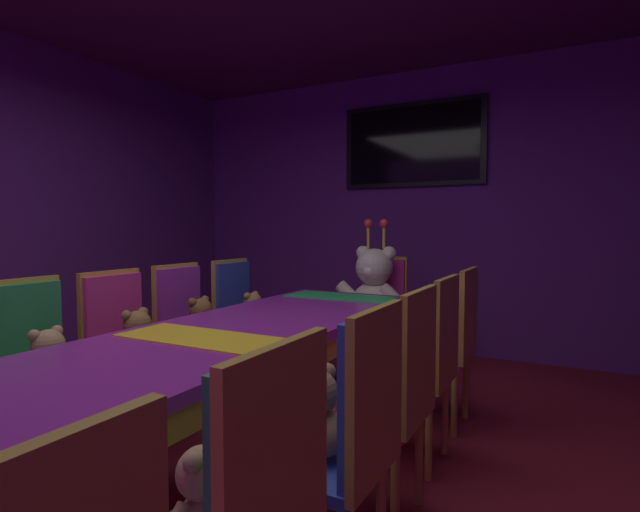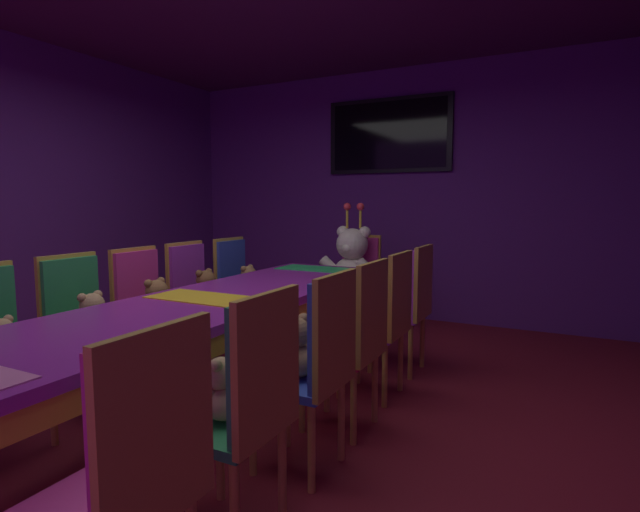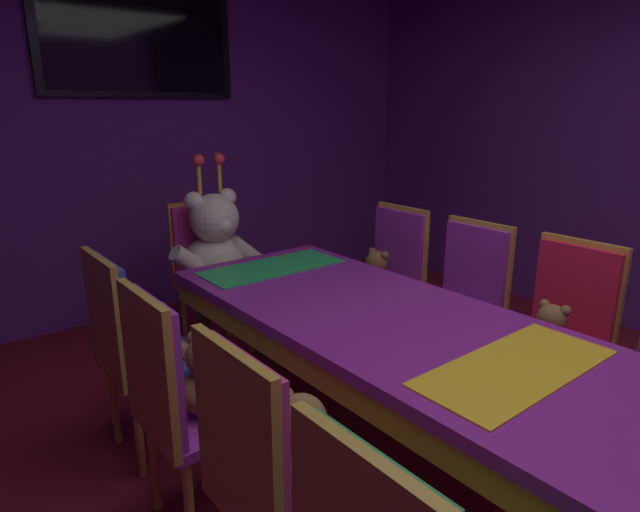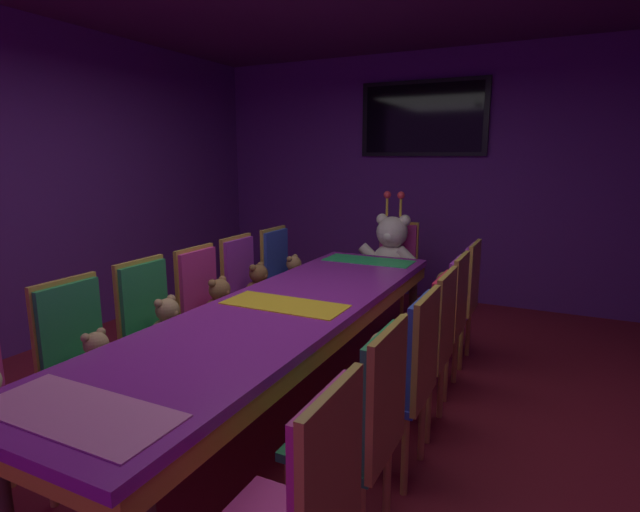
{
  "view_description": "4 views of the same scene",
  "coord_description": "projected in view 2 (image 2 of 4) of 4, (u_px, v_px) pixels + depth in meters",
  "views": [
    {
      "loc": [
        1.5,
        -1.68,
        1.24
      ],
      "look_at": [
        0.02,
        1.11,
        1.05
      ],
      "focal_mm": 27.71,
      "sensor_mm": 36.0,
      "label": 1
    },
    {
      "loc": [
        1.91,
        -2.29,
        1.31
      ],
      "look_at": [
        0.07,
        1.3,
        0.87
      ],
      "focal_mm": 27.98,
      "sensor_mm": 36.0,
      "label": 2
    },
    {
      "loc": [
        -1.51,
        -0.84,
        1.58
      ],
      "look_at": [
        -0.01,
        1.04,
        0.9
      ],
      "focal_mm": 29.86,
      "sensor_mm": 36.0,
      "label": 3
    },
    {
      "loc": [
        1.49,
        -2.55,
        1.63
      ],
      "look_at": [
        -0.2,
        0.9,
        0.87
      ],
      "focal_mm": 27.99,
      "sensor_mm": 36.0,
      "label": 4
    }
  ],
  "objects": [
    {
      "name": "teddy_left_2",
      "position": [
        93.0,
        320.0,
        3.07
      ],
      "size": [
        0.25,
        0.32,
        0.3
      ],
      "color": "tan",
      "rests_on": "chair_left_2"
    },
    {
      "name": "teddy_right_2",
      "position": [
        294.0,
        351.0,
        2.42
      ],
      "size": [
        0.25,
        0.33,
        0.31
      ],
      "rotation": [
        0.0,
        0.0,
        3.14
      ],
      "color": "#9E7247",
      "rests_on": "chair_right_2"
    },
    {
      "name": "wall_back",
      "position": [
        391.0,
        194.0,
        5.71
      ],
      "size": [
        5.2,
        0.12,
        2.8
      ],
      "primitive_type": "cube",
      "color": "#59267F",
      "rests_on": "ground_plane"
    },
    {
      "name": "throne_chair",
      "position": [
        358.0,
        274.0,
        4.97
      ],
      "size": [
        0.41,
        0.42,
        0.98
      ],
      "rotation": [
        0.0,
        0.0,
        -1.57
      ],
      "color": "#CC338C",
      "rests_on": "ground_plane"
    },
    {
      "name": "teddy_left_1",
      "position": [
        2.0,
        346.0,
        2.56
      ],
      "size": [
        0.22,
        0.28,
        0.27
      ],
      "color": "tan",
      "rests_on": "chair_left_1"
    },
    {
      "name": "teddy_right_3",
      "position": [
        337.0,
        331.0,
        2.87
      ],
      "size": [
        0.22,
        0.28,
        0.26
      ],
      "rotation": [
        0.0,
        0.0,
        3.14
      ],
      "color": "olive",
      "rests_on": "chair_right_3"
    },
    {
      "name": "chair_right_2",
      "position": [
        321.0,
        354.0,
        2.36
      ],
      "size": [
        0.42,
        0.41,
        0.98
      ],
      "rotation": [
        0.0,
        0.0,
        3.14
      ],
      "color": "#2D47B2",
      "rests_on": "ground_plane"
    },
    {
      "name": "chair_left_3",
      "position": [
        143.0,
        302.0,
        3.58
      ],
      "size": [
        0.42,
        0.41,
        0.98
      ],
      "color": "#CC338C",
      "rests_on": "ground_plane"
    },
    {
      "name": "ground_plane",
      "position": [
        213.0,
        419.0,
        3.03
      ],
      "size": [
        7.9,
        7.9,
        0.0
      ],
      "primitive_type": "plane",
      "color": "maroon"
    },
    {
      "name": "teddy_left_5",
      "position": [
        249.0,
        283.0,
        4.5
      ],
      "size": [
        0.23,
        0.3,
        0.29
      ],
      "color": "#9E7247",
      "rests_on": "chair_left_5"
    },
    {
      "name": "chair_left_5",
      "position": [
        236.0,
        280.0,
        4.56
      ],
      "size": [
        0.42,
        0.41,
        0.98
      ],
      "color": "#2D47B2",
      "rests_on": "ground_plane"
    },
    {
      "name": "wall_tv",
      "position": [
        389.0,
        135.0,
        5.56
      ],
      "size": [
        1.42,
        0.06,
        0.82
      ],
      "color": "black"
    },
    {
      "name": "chair_right_3",
      "position": [
        359.0,
        330.0,
        2.8
      ],
      "size": [
        0.42,
        0.41,
        0.98
      ],
      "rotation": [
        0.0,
        0.0,
        3.14
      ],
      "color": "red",
      "rests_on": "ground_plane"
    },
    {
      "name": "teddy_right_5",
      "position": [
        395.0,
        297.0,
        3.86
      ],
      "size": [
        0.23,
        0.3,
        0.28
      ],
      "rotation": [
        0.0,
        0.0,
        3.14
      ],
      "color": "brown",
      "rests_on": "chair_right_5"
    },
    {
      "name": "banquet_table",
      "position": [
        210.0,
        313.0,
        2.96
      ],
      "size": [
        0.9,
        3.44,
        0.75
      ],
      "color": "purple",
      "rests_on": "ground_plane"
    },
    {
      "name": "teddy_left_3",
      "position": [
        158.0,
        304.0,
        3.51
      ],
      "size": [
        0.26,
        0.34,
        0.32
      ],
      "color": "olive",
      "rests_on": "chair_left_3"
    },
    {
      "name": "chair_right_5",
      "position": [
        413.0,
        296.0,
        3.8
      ],
      "size": [
        0.42,
        0.41,
        0.98
      ],
      "rotation": [
        0.0,
        0.0,
        3.14
      ],
      "color": "purple",
      "rests_on": "ground_plane"
    },
    {
      "name": "teddy_right_1",
      "position": [
        221.0,
        393.0,
        1.94
      ],
      "size": [
        0.21,
        0.28,
        0.26
      ],
      "rotation": [
        0.0,
        0.0,
        3.14
      ],
      "color": "tan",
      "rests_on": "chair_right_1"
    },
    {
      "name": "chair_right_1",
      "position": [
        251.0,
        392.0,
        1.88
      ],
      "size": [
        0.42,
        0.41,
        0.98
      ],
      "rotation": [
        0.0,
        0.0,
        3.14
      ],
      "color": "#268C4C",
      "rests_on": "ground_plane"
    },
    {
      "name": "king_teddy_bear",
      "position": [
        352.0,
        263.0,
        4.81
      ],
      "size": [
        0.66,
        0.51,
        0.84
      ],
      "rotation": [
        0.0,
        0.0,
        -1.57
      ],
      "color": "silver",
      "rests_on": "throne_chair"
    },
    {
      "name": "chair_left_2",
      "position": [
        78.0,
        316.0,
        3.14
      ],
      "size": [
        0.42,
        0.41,
        0.98
      ],
      "color": "#268C4C",
      "rests_on": "ground_plane"
    },
    {
      "name": "teddy_left_4",
      "position": [
        207.0,
        291.0,
        4.02
      ],
      "size": [
        0.26,
        0.33,
        0.31
      ],
      "color": "brown",
      "rests_on": "chair_left_4"
    },
    {
      "name": "chair_left_4",
      "position": [
        193.0,
        290.0,
        4.08
      ],
      "size": [
        0.42,
        0.41,
        0.98
      ],
      "color": "purple",
      "rests_on": "ground_plane"
    },
    {
      "name": "chair_right_4",
      "position": [
        389.0,
        311.0,
        3.29
      ],
      "size": [
        0.42,
        0.41,
        0.98
      ],
      "rotation": [
        0.0,
        0.0,
        3.14
      ],
      "color": "purple",
      "rests_on": "ground_plane"
    },
    {
      "name": "chair_right_0",
      "position": [
        139.0,
        461.0,
        1.38
      ],
      "size": [
        0.42,
        0.41,
        0.98
      ],
      "rotation": [
        0.0,
        0.0,
        3.14
      ],
      "color": "#CC338C",
      "rests_on": "ground_plane"
    }
  ]
}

